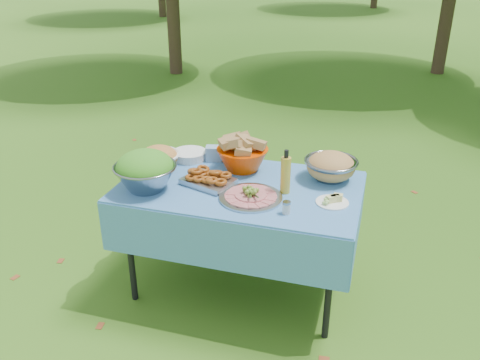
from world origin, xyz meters
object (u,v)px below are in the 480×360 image
Objects in this scene: picnic_table at (240,238)px; pasta_bowl_steel at (331,166)px; bread_bowl at (242,153)px; salad_bowl at (145,170)px; oil_bottle at (286,172)px; charcuterie_platter at (251,192)px; plate_stack at (190,155)px.

picnic_table is 4.41× the size of pasta_bowl_steel.
bread_bowl is at bearing -178.24° from pasta_bowl_steel.
pasta_bowl_steel is at bearing 23.83° from salad_bowl.
picnic_table is 0.74m from pasta_bowl_steel.
pasta_bowl_steel is (0.57, 0.02, -0.02)m from bread_bowl.
oil_bottle reaches higher than salad_bowl.
picnic_table is 3.91× the size of salad_bowl.
pasta_bowl_steel is (0.52, 0.25, 0.47)m from picnic_table.
oil_bottle is (0.28, -0.01, 0.52)m from picnic_table.
oil_bottle reaches higher than charcuterie_platter.
salad_bowl is at bearing -174.66° from charcuterie_platter.
bread_bowl is at bearing 112.97° from charcuterie_platter.
bread_bowl is (0.47, 0.44, -0.01)m from salad_bowl.
salad_bowl is at bearing -166.52° from oil_bottle.
pasta_bowl_steel is (1.05, 0.46, -0.03)m from salad_bowl.
bread_bowl is at bearing 43.11° from salad_bowl.
bread_bowl is at bearing 102.55° from picnic_table.
salad_bowl is 1.14m from pasta_bowl_steel.
charcuterie_platter is 1.38× the size of oil_bottle.
oil_bottle is (0.81, 0.19, 0.01)m from salad_bowl.
oil_bottle is at bearing 13.48° from salad_bowl.
salad_bowl reaches higher than pasta_bowl_steel.
pasta_bowl_steel reaches higher than plate_stack.
pasta_bowl_steel reaches higher than picnic_table.
bread_bowl is 0.42m from charcuterie_platter.
oil_bottle is (0.34, -0.25, 0.02)m from bread_bowl.
bread_bowl reaches higher than picnic_table.
oil_bottle reaches higher than bread_bowl.
charcuterie_platter is (0.16, -0.38, -0.07)m from bread_bowl.
oil_bottle reaches higher than pasta_bowl_steel.
plate_stack is at bearing 146.17° from picnic_table.
salad_bowl is 0.65m from charcuterie_platter.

